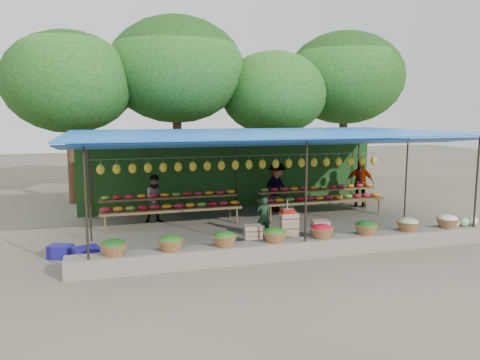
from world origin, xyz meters
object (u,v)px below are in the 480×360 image
object	(u,v)px
vendor_seated	(264,216)
blue_crate_front	(86,254)
crate_counter	(288,230)
weighing_scale	(287,210)
blue_crate_back	(60,252)

from	to	relation	value
vendor_seated	blue_crate_front	distance (m)	4.76
blue_crate_front	vendor_seated	bearing A→B (deg)	-3.85
crate_counter	vendor_seated	size ratio (longest dim) A/B	2.23
crate_counter	vendor_seated	xyz separation A→B (m)	(-0.39, 0.80, 0.22)
weighing_scale	vendor_seated	xyz separation A→B (m)	(-0.36, 0.80, -0.32)
vendor_seated	weighing_scale	bearing A→B (deg)	116.75
vendor_seated	blue_crate_back	distance (m)	5.27
crate_counter	blue_crate_back	bearing A→B (deg)	177.73
blue_crate_back	blue_crate_front	bearing A→B (deg)	-10.84
crate_counter	blue_crate_front	xyz separation A→B (m)	(-5.04, -0.19, -0.14)
weighing_scale	vendor_seated	bearing A→B (deg)	114.21
blue_crate_front	blue_crate_back	bearing A→B (deg)	128.32
blue_crate_front	crate_counter	bearing A→B (deg)	-13.78
blue_crate_front	blue_crate_back	size ratio (longest dim) A/B	1.07
crate_counter	blue_crate_back	world-z (taller)	crate_counter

